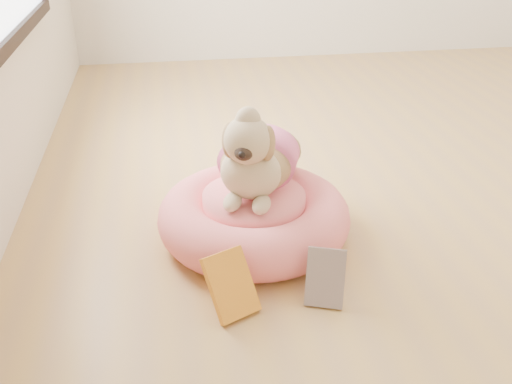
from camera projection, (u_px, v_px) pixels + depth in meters
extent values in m
plane|color=tan|center=(437.00, 165.00, 2.90)|extent=(4.50, 4.50, 0.00)
cylinder|color=#FD6380|center=(254.00, 224.00, 2.27)|extent=(0.55, 0.55, 0.11)
torus|color=#FD6380|center=(254.00, 216.00, 2.25)|extent=(0.76, 0.76, 0.19)
cylinder|color=#FD6380|center=(254.00, 206.00, 2.23)|extent=(0.40, 0.40, 0.10)
cube|color=gold|center=(231.00, 285.00, 1.85)|extent=(0.19, 0.20, 0.20)
cube|color=silver|center=(325.00, 278.00, 1.89)|extent=(0.15, 0.14, 0.19)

